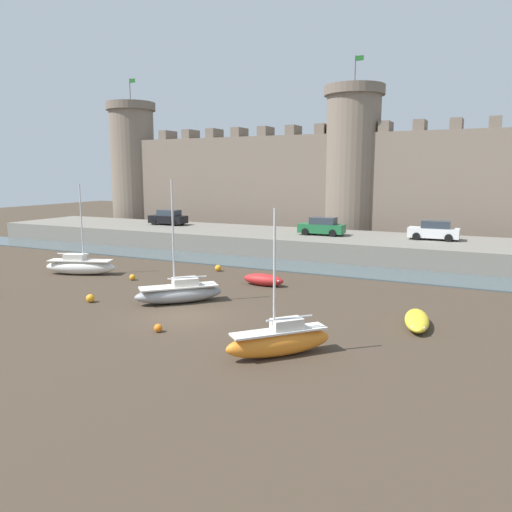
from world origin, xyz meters
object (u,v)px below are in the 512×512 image
Objects in this scene: rowboat_foreground_right at (263,279)px; mooring_buoy_off_centre at (90,298)px; car_quay_east at (434,231)px; mooring_buoy_near_channel at (158,328)px; mooring_buoy_near_shore at (132,277)px; rowboat_foreground_centre at (417,320)px; car_quay_centre_east at (322,226)px; car_quay_centre_west at (168,218)px; sailboat_near_channel_left at (280,340)px; sailboat_near_channel_right at (80,266)px; sailboat_midflat_left at (179,292)px; mooring_buoy_mid_mud at (218,268)px.

mooring_buoy_off_centre is at bearing -130.73° from rowboat_foreground_right.
mooring_buoy_off_centre is 28.36m from car_quay_east.
mooring_buoy_near_shore is (-8.52, 8.47, 0.01)m from mooring_buoy_near_channel.
car_quay_centre_east reaches higher than rowboat_foreground_centre.
mooring_buoy_near_shore is at bearing -61.43° from car_quay_centre_west.
rowboat_foreground_centre is at bearing -6.99° from mooring_buoy_near_shore.
sailboat_near_channel_left is 26.58m from car_quay_east.
sailboat_near_channel_right reaches higher than rowboat_foreground_right.
rowboat_foreground_right is 10.97m from mooring_buoy_near_channel.
mooring_buoy_off_centre is 0.12× the size of car_quay_centre_west.
mooring_buoy_near_channel is (-10.75, -6.11, -0.14)m from rowboat_foreground_centre.
sailboat_near_channel_left reaches higher than mooring_buoy_near_channel.
sailboat_near_channel_right is 2.29× the size of rowboat_foreground_right.
mooring_buoy_near_shore is (-8.84, -2.49, -0.20)m from rowboat_foreground_right.
sailboat_near_channel_right is 1.59× the size of car_quay_east.
rowboat_foreground_centre is 17.86m from mooring_buoy_off_centre.
rowboat_foreground_centre is at bearing 10.99° from mooring_buoy_off_centre.
car_quay_east is at bearing -0.58° from car_quay_centre_west.
sailboat_midflat_left is at bearing -95.06° from car_quay_centre_east.
sailboat_near_channel_right is at bearing 174.51° from rowboat_foreground_centre.
car_quay_centre_west is at bearing 115.86° from mooring_buoy_off_centre.
mooring_buoy_off_centre is 0.12× the size of car_quay_centre_east.
mooring_buoy_near_channel is (-6.29, 0.32, -0.45)m from sailboat_near_channel_left.
sailboat_midflat_left is at bearing -17.66° from sailboat_near_channel_right.
sailboat_near_channel_left is at bearing -62.09° from rowboat_foreground_right.
sailboat_near_channel_left is at bearing -96.26° from car_quay_east.
mooring_buoy_mid_mud is 6.51m from mooring_buoy_near_shore.
sailboat_midflat_left is at bearing 113.76° from mooring_buoy_near_channel.
rowboat_foreground_right is 5.84m from mooring_buoy_mid_mud.
sailboat_near_channel_left is at bearing -2.92° from mooring_buoy_near_channel.
mooring_buoy_mid_mud is at bearing 106.40° from sailboat_midflat_left.
sailboat_near_channel_left is at bearing -31.66° from sailboat_midflat_left.
mooring_buoy_mid_mud reaches higher than mooring_buoy_near_channel.
rowboat_foreground_right is 0.70× the size of car_quay_centre_west.
sailboat_near_channel_left is 0.86× the size of sailboat_midflat_left.
car_quay_centre_east is at bearing -4.10° from car_quay_centre_west.
rowboat_foreground_centre is at bearing -26.37° from mooring_buoy_mid_mud.
mooring_buoy_near_shore reaches higher than mooring_buoy_near_channel.
mooring_buoy_off_centre is at bearing -169.01° from rowboat_foreground_centre.
sailboat_midflat_left is at bearing -174.58° from rowboat_foreground_centre.
mooring_buoy_mid_mud is at bearing 109.09° from mooring_buoy_near_channel.
rowboat_foreground_right is (-5.98, 11.28, -0.23)m from sailboat_near_channel_left.
mooring_buoy_near_shore is 6.02m from mooring_buoy_off_centre.
sailboat_near_channel_left reaches higher than mooring_buoy_off_centre.
mooring_buoy_near_shore is (4.73, 0.05, -0.43)m from sailboat_near_channel_right.
rowboat_foreground_centre reaches higher than mooring_buoy_near_channel.
sailboat_midflat_left is (-8.45, 5.21, -0.05)m from sailboat_near_channel_left.
car_quay_centre_east is at bearing 92.79° from rowboat_foreground_right.
sailboat_near_channel_left is 9.92m from sailboat_midflat_left.
car_quay_east reaches higher than mooring_buoy_near_channel.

